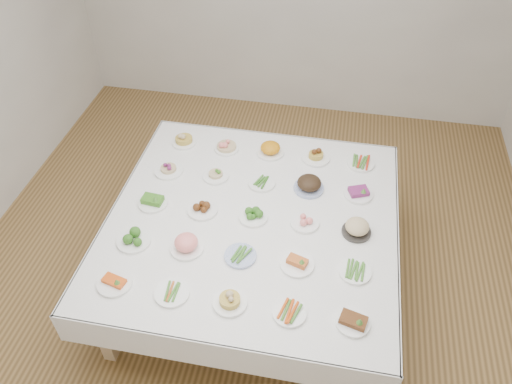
% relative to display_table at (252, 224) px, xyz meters
% --- Properties ---
extents(room_envelope, '(5.02, 5.02, 2.81)m').
position_rel_display_table_xyz_m(room_envelope, '(-0.04, 0.22, 1.15)').
color(room_envelope, olive).
rests_on(room_envelope, ground).
extents(display_table, '(2.19, 2.19, 0.75)m').
position_rel_display_table_xyz_m(display_table, '(0.00, 0.00, 0.00)').
color(display_table, white).
rests_on(display_table, ground).
extents(dish_0, '(0.23, 0.23, 0.10)m').
position_rel_display_table_xyz_m(dish_0, '(-0.78, -0.78, 0.11)').
color(dish_0, white).
rests_on(dish_0, display_table).
extents(dish_1, '(0.23, 0.23, 0.05)m').
position_rel_display_table_xyz_m(dish_1, '(-0.38, -0.78, 0.09)').
color(dish_1, white).
rests_on(dish_1, display_table).
extents(dish_2, '(0.22, 0.22, 0.11)m').
position_rel_display_table_xyz_m(dish_2, '(0.01, -0.78, 0.11)').
color(dish_2, white).
rests_on(dish_2, display_table).
extents(dish_3, '(0.22, 0.21, 0.05)m').
position_rel_display_table_xyz_m(dish_3, '(0.39, -0.79, 0.09)').
color(dish_3, white).
rests_on(dish_3, display_table).
extents(dish_4, '(0.21, 0.21, 0.10)m').
position_rel_display_table_xyz_m(dish_4, '(0.79, -0.78, 0.11)').
color(dish_4, white).
rests_on(dish_4, display_table).
extents(dish_5, '(0.25, 0.25, 0.11)m').
position_rel_display_table_xyz_m(dish_5, '(-0.79, -0.40, 0.12)').
color(dish_5, white).
rests_on(dish_5, display_table).
extents(dish_6, '(0.24, 0.24, 0.15)m').
position_rel_display_table_xyz_m(dish_6, '(-0.40, -0.39, 0.14)').
color(dish_6, white).
rests_on(dish_6, display_table).
extents(dish_7, '(0.22, 0.22, 0.05)m').
position_rel_display_table_xyz_m(dish_7, '(-0.01, -0.39, 0.09)').
color(dish_7, '#4C66B2').
rests_on(dish_7, display_table).
extents(dish_8, '(0.23, 0.23, 0.10)m').
position_rel_display_table_xyz_m(dish_8, '(0.39, -0.39, 0.10)').
color(dish_8, white).
rests_on(dish_8, display_table).
extents(dish_9, '(0.22, 0.22, 0.05)m').
position_rel_display_table_xyz_m(dish_9, '(0.79, -0.38, 0.09)').
color(dish_9, white).
rests_on(dish_9, display_table).
extents(dish_10, '(0.23, 0.23, 0.10)m').
position_rel_display_table_xyz_m(dish_10, '(-0.79, 0.00, 0.11)').
color(dish_10, white).
rests_on(dish_10, display_table).
extents(dish_11, '(0.23, 0.23, 0.10)m').
position_rel_display_table_xyz_m(dish_11, '(-0.39, 0.00, 0.11)').
color(dish_11, white).
rests_on(dish_11, display_table).
extents(dish_12, '(0.22, 0.22, 0.09)m').
position_rel_display_table_xyz_m(dish_12, '(0.01, -0.00, 0.10)').
color(dish_12, white).
rests_on(dish_12, display_table).
extents(dish_13, '(0.21, 0.21, 0.09)m').
position_rel_display_table_xyz_m(dish_13, '(0.40, 0.01, 0.11)').
color(dish_13, white).
rests_on(dish_13, display_table).
extents(dish_14, '(0.21, 0.21, 0.13)m').
position_rel_display_table_xyz_m(dish_14, '(0.78, -0.01, 0.13)').
color(dish_14, '#2D2A28').
rests_on(dish_14, display_table).
extents(dish_15, '(0.24, 0.24, 0.12)m').
position_rel_display_table_xyz_m(dish_15, '(-0.79, 0.39, 0.12)').
color(dish_15, white).
rests_on(dish_15, display_table).
extents(dish_16, '(0.21, 0.21, 0.10)m').
position_rel_display_table_xyz_m(dish_16, '(-0.39, 0.40, 0.11)').
color(dish_16, white).
rests_on(dish_16, display_table).
extents(dish_17, '(0.22, 0.22, 0.05)m').
position_rel_display_table_xyz_m(dish_17, '(0.00, 0.39, 0.09)').
color(dish_17, white).
rests_on(dish_17, display_table).
extents(dish_18, '(0.24, 0.24, 0.14)m').
position_rel_display_table_xyz_m(dish_18, '(0.38, 0.40, 0.14)').
color(dish_18, '#4C66B2').
rests_on(dish_18, display_table).
extents(dish_19, '(0.22, 0.22, 0.10)m').
position_rel_display_table_xyz_m(dish_19, '(0.78, 0.40, 0.11)').
color(dish_19, white).
rests_on(dish_19, display_table).
extents(dish_20, '(0.23, 0.22, 0.13)m').
position_rel_display_table_xyz_m(dish_20, '(-0.78, 0.79, 0.13)').
color(dish_20, white).
rests_on(dish_20, display_table).
extents(dish_21, '(0.21, 0.21, 0.12)m').
position_rel_display_table_xyz_m(dish_21, '(-0.38, 0.78, 0.13)').
color(dish_21, white).
rests_on(dish_21, display_table).
extents(dish_22, '(0.23, 0.23, 0.14)m').
position_rel_display_table_xyz_m(dish_22, '(0.00, 0.79, 0.13)').
color(dish_22, white).
rests_on(dish_22, display_table).
extents(dish_23, '(0.24, 0.24, 0.12)m').
position_rel_display_table_xyz_m(dish_23, '(0.40, 0.79, 0.12)').
color(dish_23, white).
rests_on(dish_23, display_table).
extents(dish_24, '(0.22, 0.22, 0.05)m').
position_rel_display_table_xyz_m(dish_24, '(0.78, 0.79, 0.09)').
color(dish_24, white).
rests_on(dish_24, display_table).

